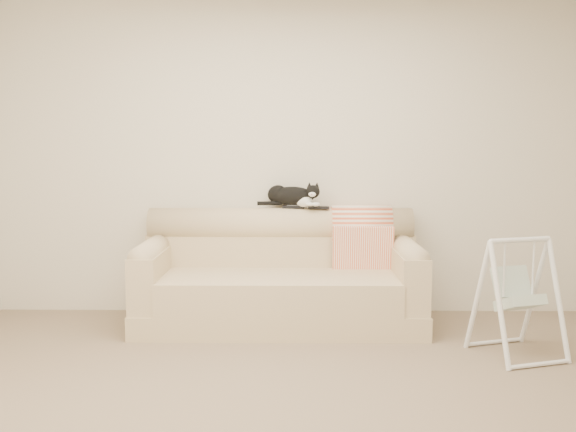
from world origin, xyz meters
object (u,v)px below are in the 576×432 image
at_px(remote_a, 293,207).
at_px(tuxedo_cat, 292,196).
at_px(baby_swing, 517,297).
at_px(remote_b, 319,207).
at_px(sofa, 280,280).

bearing_deg(remote_a, tuxedo_cat, 125.33).
bearing_deg(baby_swing, tuxedo_cat, 145.78).
distance_m(remote_a, remote_b, 0.21).
xyz_separation_m(sofa, remote_b, (0.31, 0.21, 0.56)).
height_order(remote_b, tuxedo_cat, tuxedo_cat).
distance_m(sofa, remote_b, 0.67).
xyz_separation_m(remote_a, baby_swing, (1.50, -1.01, -0.51)).
distance_m(remote_a, baby_swing, 1.88).
bearing_deg(baby_swing, remote_b, 142.92).
bearing_deg(sofa, baby_swing, -25.60).
bearing_deg(remote_b, baby_swing, -37.08).
height_order(sofa, remote_a, remote_a).
bearing_deg(remote_a, baby_swing, -34.02).
relative_size(sofa, remote_b, 12.49).
height_order(sofa, baby_swing, sofa).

